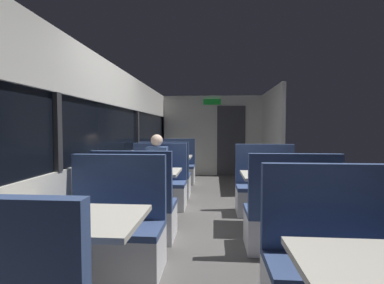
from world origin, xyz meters
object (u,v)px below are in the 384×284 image
Objects in this scene: dining_table_far_window at (171,161)px; seated_passenger at (157,177)px; dining_table_mid_window at (149,177)px; bench_mid_window_facing_end at (136,212)px; dining_table_rear_aisle at (276,182)px; bench_front_aisle_facing_entry at (334,277)px; bench_mid_window_facing_entry at (158,188)px; bench_near_window_facing_entry at (114,236)px; bench_rear_aisle_facing_end at (289,222)px; bench_far_window_facing_end at (166,180)px; bench_rear_aisle_facing_entry at (266,193)px; dining_table_near_window at (78,231)px; bench_far_window_facing_entry at (175,170)px.

dining_table_far_window is 0.71× the size of seated_passenger.
bench_mid_window_facing_end is (0.00, -0.70, -0.31)m from dining_table_mid_window.
bench_front_aisle_facing_entry is at bearing -90.00° from dining_table_rear_aisle.
dining_table_rear_aisle is (1.79, -0.90, 0.31)m from bench_mid_window_facing_entry.
bench_mid_window_facing_end is (0.00, 0.76, 0.00)m from bench_near_window_facing_entry.
seated_passenger is at bearing -90.00° from bench_mid_window_facing_entry.
dining_table_rear_aisle is 0.77m from bench_rear_aisle_facing_end.
bench_far_window_facing_end is 2.46m from dining_table_rear_aisle.
seated_passenger reaches higher than bench_rear_aisle_facing_end.
seated_passenger is (-1.79, 0.13, 0.21)m from bench_rear_aisle_facing_entry.
bench_rear_aisle_facing_end is at bearing -6.38° from bench_mid_window_facing_end.
dining_table_mid_window is at bearing 90.00° from dining_table_near_window.
bench_near_window_facing_entry is 2.10m from seated_passenger.
bench_far_window_facing_end is (0.00, 3.63, -0.31)m from dining_table_near_window.
bench_near_window_facing_entry is 1.00× the size of bench_mid_window_facing_entry.
bench_front_aisle_facing_entry is at bearing -49.05° from dining_table_mid_window.
bench_front_aisle_facing_entry is 3.24m from seated_passenger.
bench_mid_window_facing_end and bench_front_aisle_facing_entry have the same top height.
dining_table_mid_window is 2.75m from bench_front_aisle_facing_entry.
dining_table_far_window is (0.00, 3.63, 0.31)m from bench_near_window_facing_entry.
bench_mid_window_facing_entry is at bearing 173.62° from bench_rear_aisle_facing_entry.
bench_far_window_facing_end and bench_rear_aisle_facing_entry have the same top height.
bench_rear_aisle_facing_entry is (1.79, 1.96, 0.00)m from bench_near_window_facing_entry.
dining_table_far_window is at bearing 90.00° from bench_mid_window_facing_end.
dining_table_rear_aisle is at bearing -26.68° from bench_mid_window_facing_entry.
dining_table_mid_window is at bearing -90.00° from bench_far_window_facing_end.
dining_table_far_window is at bearing 120.31° from bench_rear_aisle_facing_end.
dining_table_mid_window is at bearing -90.00° from dining_table_far_window.
bench_front_aisle_facing_entry is at bearing -67.04° from dining_table_far_window.
bench_near_window_facing_entry is 2.93m from bench_far_window_facing_end.
bench_near_window_facing_entry is 1.00× the size of bench_front_aisle_facing_entry.
bench_mid_window_facing_end is at bearing -90.00° from bench_mid_window_facing_entry.
dining_table_mid_window is 2.03m from bench_rear_aisle_facing_end.
bench_mid_window_facing_end is 2.15m from bench_rear_aisle_facing_entry.
dining_table_far_window and dining_table_rear_aisle have the same top height.
dining_table_mid_window is 0.77m from bench_mid_window_facing_end.
dining_table_far_window is 0.82× the size of bench_far_window_facing_entry.
bench_rear_aisle_facing_entry is (1.79, 1.20, 0.00)m from bench_mid_window_facing_end.
bench_far_window_facing_end is (0.00, 0.76, 0.00)m from bench_mid_window_facing_entry.
bench_far_window_facing_end is at bearing 116.91° from bench_front_aisle_facing_entry.
dining_table_near_window is 1.00× the size of dining_table_rear_aisle.
bench_near_window_facing_entry is 2.21m from dining_table_rear_aisle.
seated_passenger is (-1.79, 1.53, 0.21)m from bench_rear_aisle_facing_end.
bench_mid_window_facing_end reaches higher than dining_table_far_window.
dining_table_near_window is 0.82× the size of bench_far_window_facing_entry.
bench_rear_aisle_facing_end is (1.79, -3.76, 0.00)m from bench_far_window_facing_entry.
dining_table_rear_aisle is 0.77m from bench_rear_aisle_facing_entry.
bench_far_window_facing_end reaches higher than dining_table_far_window.
dining_table_mid_window and dining_table_far_window have the same top height.
dining_table_near_window is 1.82m from bench_front_aisle_facing_entry.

